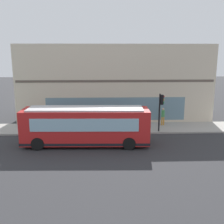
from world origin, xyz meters
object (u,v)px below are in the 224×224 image
object	(u,v)px
pedestrian_near_hydrant	(107,115)
traffic_light_near_corner	(161,105)
pedestrian_by_light_pole	(163,115)
newspaper_vending_box	(70,122)
pedestrian_walking_along_curb	(62,120)
fire_hydrant	(121,121)
city_bus_nearside	(86,126)

from	to	relation	value
pedestrian_near_hydrant	traffic_light_near_corner	bearing A→B (deg)	-113.43
pedestrian_by_light_pole	newspaper_vending_box	xyz separation A→B (m)	(-0.31, 9.25, -0.56)
pedestrian_near_hydrant	newspaper_vending_box	bearing A→B (deg)	95.40
pedestrian_by_light_pole	pedestrian_walking_along_curb	bearing A→B (deg)	96.04
fire_hydrant	pedestrian_walking_along_curb	distance (m)	5.96
traffic_light_near_corner	pedestrian_by_light_pole	distance (m)	2.65
city_bus_nearside	traffic_light_near_corner	world-z (taller)	traffic_light_near_corner
traffic_light_near_corner	newspaper_vending_box	size ratio (longest dim) A/B	3.91
city_bus_nearside	pedestrian_walking_along_curb	size ratio (longest dim) A/B	6.24
pedestrian_by_light_pole	city_bus_nearside	bearing A→B (deg)	124.98
traffic_light_near_corner	pedestrian_walking_along_curb	xyz separation A→B (m)	(1.06, 9.17, -1.53)
city_bus_nearside	fire_hydrant	bearing A→B (deg)	-30.15
pedestrian_by_light_pole	traffic_light_near_corner	bearing A→B (deg)	161.31
city_bus_nearside	pedestrian_near_hydrant	bearing A→B (deg)	-18.84
fire_hydrant	pedestrian_near_hydrant	world-z (taller)	pedestrian_near_hydrant
pedestrian_by_light_pole	newspaper_vending_box	distance (m)	9.27
traffic_light_near_corner	fire_hydrant	bearing A→B (deg)	53.38
newspaper_vending_box	city_bus_nearside	bearing A→B (deg)	-159.50
city_bus_nearside	pedestrian_by_light_pole	size ratio (longest dim) A/B	5.76
city_bus_nearside	traffic_light_near_corner	xyz separation A→B (m)	(3.09, -6.71, 1.05)
fire_hydrant	newspaper_vending_box	world-z (taller)	newspaper_vending_box
pedestrian_walking_along_curb	pedestrian_near_hydrant	bearing A→B (deg)	-75.76
city_bus_nearside	fire_hydrant	world-z (taller)	city_bus_nearside
newspaper_vending_box	pedestrian_near_hydrant	bearing A→B (deg)	-84.60
fire_hydrant	city_bus_nearside	bearing A→B (deg)	149.85
fire_hydrant	pedestrian_walking_along_curb	size ratio (longest dim) A/B	0.46
pedestrian_near_hydrant	newspaper_vending_box	size ratio (longest dim) A/B	2.02
city_bus_nearside	traffic_light_near_corner	bearing A→B (deg)	-65.29
city_bus_nearside	pedestrian_walking_along_curb	bearing A→B (deg)	30.67
fire_hydrant	pedestrian_by_light_pole	distance (m)	4.22
traffic_light_near_corner	pedestrian_near_hydrant	bearing A→B (deg)	66.57
fire_hydrant	newspaper_vending_box	distance (m)	5.16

